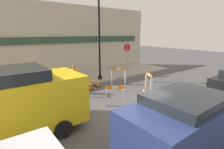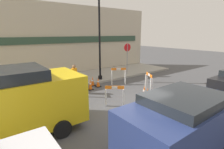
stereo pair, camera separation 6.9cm
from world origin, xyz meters
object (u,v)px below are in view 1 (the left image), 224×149
streetlamp_post (99,26)px  stop_sign (127,54)px  parked_car_1 (184,119)px  person_worker (75,78)px

streetlamp_post → stop_sign: streetlamp_post is taller
stop_sign → parked_car_1: size_ratio=0.62×
streetlamp_post → stop_sign: bearing=0.0°
streetlamp_post → parked_car_1: streetlamp_post is taller
streetlamp_post → parked_car_1: size_ratio=1.46×
person_worker → parked_car_1: parked_car_1 is taller
streetlamp_post → stop_sign: (2.52, 0.00, -2.02)m
person_worker → stop_sign: bearing=52.5°
stop_sign → person_worker: (-5.05, -1.29, -0.87)m
person_worker → parked_car_1: bearing=-49.1°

